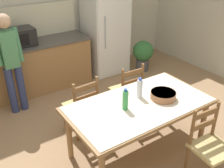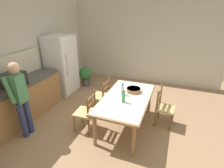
{
  "view_description": "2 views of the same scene",
  "coord_description": "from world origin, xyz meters",
  "px_view_note": "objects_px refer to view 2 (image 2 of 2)",
  "views": [
    {
      "loc": [
        -1.53,
        -2.27,
        2.47
      ],
      "look_at": [
        0.03,
        0.02,
        1.0
      ],
      "focal_mm": 42.0,
      "sensor_mm": 36.0,
      "label": 1
    },
    {
      "loc": [
        -2.93,
        -1.09,
        2.54
      ],
      "look_at": [
        -0.03,
        0.0,
        1.17
      ],
      "focal_mm": 28.0,
      "sensor_mm": 36.0,
      "label": 2
    }
  ],
  "objects_px": {
    "potted_plant": "(86,75)",
    "microwave": "(12,80)",
    "person_at_counter": "(20,97)",
    "dining_table": "(126,100)",
    "serving_bowl": "(134,90)",
    "bottle_off_centre": "(122,89)",
    "bottle_near_centre": "(123,97)",
    "chair_side_far_right": "(101,96)",
    "chair_side_near_right": "(164,107)",
    "refrigerator": "(62,65)",
    "chair_side_far_left": "(86,112)"
  },
  "relations": [
    {
      "from": "potted_plant",
      "to": "microwave",
      "type": "bearing_deg",
      "value": 169.59
    },
    {
      "from": "microwave",
      "to": "chair_side_near_right",
      "type": "xyz_separation_m",
      "value": [
        1.09,
        -3.2,
        -0.64
      ]
    },
    {
      "from": "chair_side_near_right",
      "to": "potted_plant",
      "type": "distance_m",
      "value": 3.07
    },
    {
      "from": "refrigerator",
      "to": "serving_bowl",
      "type": "distance_m",
      "value": 2.59
    },
    {
      "from": "bottle_off_centre",
      "to": "refrigerator",
      "type": "bearing_deg",
      "value": 66.81
    },
    {
      "from": "dining_table",
      "to": "potted_plant",
      "type": "xyz_separation_m",
      "value": [
        1.75,
        1.97,
        -0.29
      ]
    },
    {
      "from": "refrigerator",
      "to": "chair_side_near_right",
      "type": "xyz_separation_m",
      "value": [
        -0.66,
        -3.18,
        -0.46
      ]
    },
    {
      "from": "bottle_near_centre",
      "to": "person_at_counter",
      "type": "height_order",
      "value": "person_at_counter"
    },
    {
      "from": "serving_bowl",
      "to": "chair_side_far_left",
      "type": "xyz_separation_m",
      "value": [
        -0.71,
        0.86,
        -0.37
      ]
    },
    {
      "from": "potted_plant",
      "to": "dining_table",
      "type": "bearing_deg",
      "value": -131.68
    },
    {
      "from": "chair_side_far_left",
      "to": "person_at_counter",
      "type": "distance_m",
      "value": 1.35
    },
    {
      "from": "bottle_near_centre",
      "to": "serving_bowl",
      "type": "distance_m",
      "value": 0.55
    },
    {
      "from": "chair_side_far_right",
      "to": "person_at_counter",
      "type": "relative_size",
      "value": 0.56
    },
    {
      "from": "microwave",
      "to": "potted_plant",
      "type": "height_order",
      "value": "microwave"
    },
    {
      "from": "bottle_near_centre",
      "to": "potted_plant",
      "type": "bearing_deg",
      "value": 44.85
    },
    {
      "from": "refrigerator",
      "to": "dining_table",
      "type": "relative_size",
      "value": 0.99
    },
    {
      "from": "microwave",
      "to": "serving_bowl",
      "type": "xyz_separation_m",
      "value": [
        1.0,
        -2.49,
        -0.27
      ]
    },
    {
      "from": "dining_table",
      "to": "chair_side_far_left",
      "type": "bearing_deg",
      "value": 116.98
    },
    {
      "from": "chair_side_far_left",
      "to": "chair_side_near_right",
      "type": "bearing_deg",
      "value": 114.44
    },
    {
      "from": "person_at_counter",
      "to": "bottle_off_centre",
      "type": "bearing_deg",
      "value": -148.3
    },
    {
      "from": "dining_table",
      "to": "chair_side_near_right",
      "type": "relative_size",
      "value": 1.99
    },
    {
      "from": "microwave",
      "to": "person_at_counter",
      "type": "relative_size",
      "value": 0.31
    },
    {
      "from": "bottle_off_centre",
      "to": "potted_plant",
      "type": "relative_size",
      "value": 0.4
    },
    {
      "from": "dining_table",
      "to": "bottle_off_centre",
      "type": "xyz_separation_m",
      "value": [
        0.09,
        0.12,
        0.2
      ]
    },
    {
      "from": "microwave",
      "to": "dining_table",
      "type": "distance_m",
      "value": 2.54
    },
    {
      "from": "chair_side_near_right",
      "to": "chair_side_far_right",
      "type": "relative_size",
      "value": 1.0
    },
    {
      "from": "chair_side_far_left",
      "to": "potted_plant",
      "type": "height_order",
      "value": "chair_side_far_left"
    },
    {
      "from": "chair_side_far_left",
      "to": "person_at_counter",
      "type": "relative_size",
      "value": 0.56
    },
    {
      "from": "bottle_off_centre",
      "to": "chair_side_near_right",
      "type": "xyz_separation_m",
      "value": [
        0.31,
        -0.9,
        -0.44
      ]
    },
    {
      "from": "refrigerator",
      "to": "bottle_off_centre",
      "type": "relative_size",
      "value": 6.66
    },
    {
      "from": "serving_bowl",
      "to": "chair_side_far_left",
      "type": "distance_m",
      "value": 1.17
    },
    {
      "from": "chair_side_far_left",
      "to": "chair_side_far_right",
      "type": "height_order",
      "value": "same"
    },
    {
      "from": "person_at_counter",
      "to": "microwave",
      "type": "bearing_deg",
      "value": -31.94
    },
    {
      "from": "bottle_off_centre",
      "to": "chair_side_near_right",
      "type": "relative_size",
      "value": 0.3
    },
    {
      "from": "dining_table",
      "to": "microwave",
      "type": "bearing_deg",
      "value": 105.78
    },
    {
      "from": "refrigerator",
      "to": "microwave",
      "type": "bearing_deg",
      "value": 179.38
    },
    {
      "from": "potted_plant",
      "to": "person_at_counter",
      "type": "bearing_deg",
      "value": -178.52
    },
    {
      "from": "dining_table",
      "to": "chair_side_near_right",
      "type": "distance_m",
      "value": 0.91
    },
    {
      "from": "dining_table",
      "to": "person_at_counter",
      "type": "xyz_separation_m",
      "value": [
        -1.01,
        1.9,
        0.23
      ]
    },
    {
      "from": "microwave",
      "to": "dining_table",
      "type": "height_order",
      "value": "microwave"
    },
    {
      "from": "chair_side_far_left",
      "to": "chair_side_far_right",
      "type": "xyz_separation_m",
      "value": [
        0.81,
        -0.01,
        0.0
      ]
    },
    {
      "from": "bottle_near_centre",
      "to": "chair_side_far_right",
      "type": "bearing_deg",
      "value": 50.75
    },
    {
      "from": "chair_side_near_right",
      "to": "chair_side_far_right",
      "type": "xyz_separation_m",
      "value": [
        0.01,
        1.56,
        0.0
      ]
    },
    {
      "from": "refrigerator",
      "to": "potted_plant",
      "type": "xyz_separation_m",
      "value": [
        0.69,
        -0.43,
        -0.51
      ]
    },
    {
      "from": "bottle_near_centre",
      "to": "chair_side_far_right",
      "type": "xyz_separation_m",
      "value": [
        0.63,
        0.78,
        -0.44
      ]
    },
    {
      "from": "dining_table",
      "to": "serving_bowl",
      "type": "height_order",
      "value": "serving_bowl"
    },
    {
      "from": "serving_bowl",
      "to": "chair_side_far_right",
      "type": "height_order",
      "value": "chair_side_far_right"
    },
    {
      "from": "person_at_counter",
      "to": "serving_bowl",
      "type": "bearing_deg",
      "value": -146.19
    },
    {
      "from": "chair_side_far_right",
      "to": "person_at_counter",
      "type": "bearing_deg",
      "value": -35.92
    },
    {
      "from": "chair_side_far_left",
      "to": "serving_bowl",
      "type": "bearing_deg",
      "value": 127.05
    }
  ]
}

